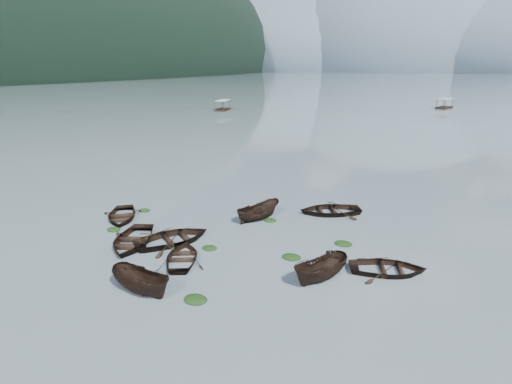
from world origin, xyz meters
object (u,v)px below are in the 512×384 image
at_px(rowboat_3, 183,260).
at_px(rowboat_0, 133,244).
at_px(pontoon_centre, 444,108).
at_px(pontoon_left, 223,110).

bearing_deg(rowboat_3, rowboat_0, -33.59).
height_order(rowboat_0, rowboat_3, rowboat_0).
bearing_deg(rowboat_0, pontoon_centre, 58.22).
bearing_deg(pontoon_left, rowboat_0, -77.28).
xyz_separation_m(rowboat_3, pontoon_centre, (16.83, 105.41, 0.00)).
xyz_separation_m(rowboat_0, pontoon_centre, (21.20, 104.79, 0.00)).
relative_size(rowboat_3, pontoon_left, 0.60).
distance_m(rowboat_3, pontoon_left, 85.26).
bearing_deg(pontoon_left, pontoon_centre, 17.33).
bearing_deg(rowboat_3, pontoon_left, -89.60).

